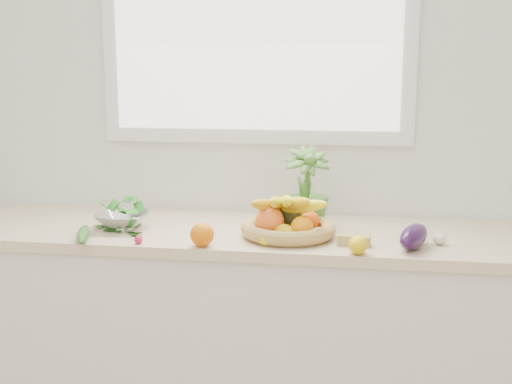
% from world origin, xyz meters
% --- Properties ---
extents(back_wall, '(4.50, 0.02, 2.70)m').
position_xyz_m(back_wall, '(0.00, 2.25, 1.35)').
color(back_wall, white).
rests_on(back_wall, ground).
extents(counter_cabinet, '(2.20, 0.58, 0.86)m').
position_xyz_m(counter_cabinet, '(0.00, 1.95, 0.43)').
color(counter_cabinet, silver).
rests_on(counter_cabinet, ground).
extents(countertop, '(2.24, 0.62, 0.04)m').
position_xyz_m(countertop, '(0.00, 1.95, 0.88)').
color(countertop, beige).
rests_on(countertop, counter_cabinet).
extents(window_frame, '(1.30, 0.03, 1.10)m').
position_xyz_m(window_frame, '(0.00, 2.23, 1.75)').
color(window_frame, white).
rests_on(window_frame, back_wall).
extents(window_pane, '(1.18, 0.01, 0.98)m').
position_xyz_m(window_pane, '(0.00, 2.21, 1.75)').
color(window_pane, white).
rests_on(window_pane, window_frame).
extents(orange_loose, '(0.11, 0.11, 0.08)m').
position_xyz_m(orange_loose, '(-0.10, 1.68, 0.94)').
color(orange_loose, orange).
rests_on(orange_loose, countertop).
extents(lemon_a, '(0.08, 0.09, 0.06)m').
position_xyz_m(lemon_a, '(0.11, 1.73, 0.93)').
color(lemon_a, yellow).
rests_on(lemon_a, countertop).
extents(lemon_b, '(0.07, 0.08, 0.06)m').
position_xyz_m(lemon_b, '(0.44, 1.67, 0.93)').
color(lemon_b, yellow).
rests_on(lemon_b, countertop).
extents(lemon_c, '(0.11, 0.11, 0.07)m').
position_xyz_m(lemon_c, '(0.18, 1.78, 0.93)').
color(lemon_c, '#E2B10C').
rests_on(lemon_c, countertop).
extents(apple, '(0.09, 0.09, 0.08)m').
position_xyz_m(apple, '(0.12, 1.92, 0.94)').
color(apple, '#B30E0F').
rests_on(apple, countertop).
extents(ginger, '(0.12, 0.06, 0.04)m').
position_xyz_m(ginger, '(0.42, 1.78, 0.92)').
color(ginger, tan).
rests_on(ginger, countertop).
extents(garlic_a, '(0.06, 0.06, 0.04)m').
position_xyz_m(garlic_a, '(0.72, 1.83, 0.92)').
color(garlic_a, silver).
rests_on(garlic_a, countertop).
extents(garlic_b, '(0.05, 0.05, 0.04)m').
position_xyz_m(garlic_b, '(0.20, 1.87, 0.92)').
color(garlic_b, white).
rests_on(garlic_b, countertop).
extents(garlic_c, '(0.07, 0.07, 0.05)m').
position_xyz_m(garlic_c, '(0.30, 1.82, 0.92)').
color(garlic_c, white).
rests_on(garlic_c, countertop).
extents(eggplant, '(0.15, 0.22, 0.08)m').
position_xyz_m(eggplant, '(0.63, 1.77, 0.94)').
color(eggplant, '#280E35').
rests_on(eggplant, countertop).
extents(cucumber, '(0.12, 0.23, 0.04)m').
position_xyz_m(cucumber, '(-0.55, 1.70, 0.92)').
color(cucumber, '#2E591A').
rests_on(cucumber, countertop).
extents(radish, '(0.04, 0.04, 0.03)m').
position_xyz_m(radish, '(-0.33, 1.68, 0.91)').
color(radish, '#C2184D').
rests_on(radish, countertop).
extents(potted_herb, '(0.23, 0.23, 0.32)m').
position_xyz_m(potted_herb, '(0.23, 2.01, 1.05)').
color(potted_herb, '#477C2D').
rests_on(potted_herb, countertop).
extents(fruit_basket, '(0.43, 0.43, 0.18)m').
position_xyz_m(fruit_basket, '(0.18, 1.86, 0.95)').
color(fruit_basket, tan).
rests_on(fruit_basket, countertop).
extents(colander_with_spinach, '(0.22, 0.22, 0.11)m').
position_xyz_m(colander_with_spinach, '(-0.46, 1.87, 0.96)').
color(colander_with_spinach, white).
rests_on(colander_with_spinach, countertop).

